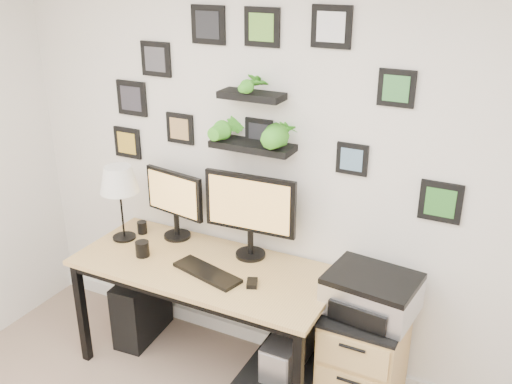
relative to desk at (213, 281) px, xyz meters
The scene contains 14 objects.
room 0.80m from the desk, 35.26° to the left, with size 4.00×4.00×4.00m.
desk is the anchor object (origin of this frame).
monitor_left 0.59m from the desk, 153.39° to the left, with size 0.45×0.20×0.46m.
monitor_right 0.51m from the desk, 48.84° to the left, with size 0.58×0.20×0.54m.
keyboard 0.19m from the desk, 72.94° to the right, with size 0.45×0.14×0.02m, color black.
mouse 0.37m from the desk, 18.48° to the right, with size 0.06×0.09×0.03m, color black.
table_lamp 0.87m from the desk, behind, with size 0.25×0.25×0.50m.
mug 0.48m from the desk, 165.76° to the right, with size 0.09×0.09×0.10m, color black.
pen_cup 0.67m from the desk, 167.23° to the left, with size 0.06×0.06×0.08m, color black.
pc_tower_black 0.73m from the desk, behind, with size 0.20×0.46×0.46m, color black.
pc_tower_grey 0.67m from the desk, ahead, with size 0.19×0.42×0.42m.
file_cabinet 1.00m from the desk, ahead, with size 0.43×0.53×0.67m.
printer 0.98m from the desk, ahead, with size 0.51×0.43×0.22m.
wall_decor 1.08m from the desk, 63.31° to the left, with size 2.28×0.18×1.08m.
Camera 1 is at (1.15, -0.91, 2.48)m, focal length 40.00 mm.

